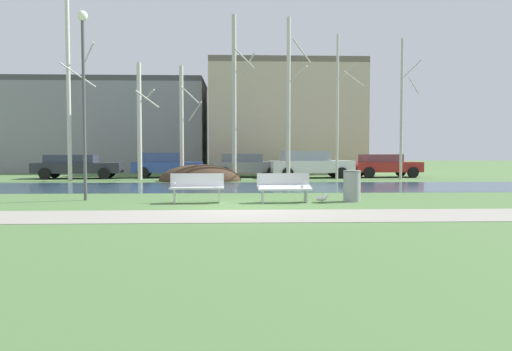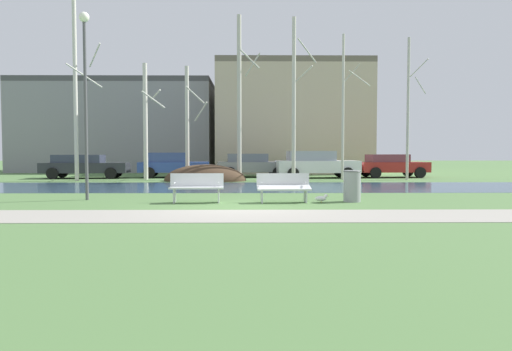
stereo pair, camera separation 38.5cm
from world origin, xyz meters
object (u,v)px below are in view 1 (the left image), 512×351
(bench_left, at_px, (197,187))
(parked_suv_fifth_red, at_px, (384,165))
(parked_van_nearest_dark, at_px, (77,166))
(parked_hatch_third_grey, at_px, (245,165))
(parked_wagon_fourth_white, at_px, (310,164))
(trash_bin, at_px, (352,185))
(streetlamp, at_px, (83,76))
(seagull, at_px, (322,198))
(parked_sedan_second_blue, at_px, (166,164))
(bench_right, at_px, (284,187))

(bench_left, distance_m, parked_suv_fifth_red, 17.26)
(parked_van_nearest_dark, relative_size, parked_hatch_third_grey, 1.13)
(parked_wagon_fourth_white, bearing_deg, trash_bin, -92.97)
(streetlamp, bearing_deg, seagull, -7.07)
(bench_left, xyz_separation_m, parked_hatch_third_grey, (1.67, 14.48, 0.28))
(seagull, relative_size, parked_wagon_fourth_white, 0.09)
(bench_left, bearing_deg, parked_sedan_second_blue, 101.88)
(trash_bin, height_order, seagull, trash_bin)
(seagull, height_order, parked_sedan_second_blue, parked_sedan_second_blue)
(streetlamp, xyz_separation_m, parked_hatch_third_grey, (5.23, 13.62, -3.11))
(seagull, relative_size, parked_van_nearest_dark, 0.09)
(bench_left, bearing_deg, seagull, -0.58)
(seagull, bearing_deg, parked_hatch_third_grey, 98.07)
(seagull, bearing_deg, parked_wagon_fourth_white, 83.03)
(parked_hatch_third_grey, bearing_deg, bench_right, -86.34)
(parked_sedan_second_blue, bearing_deg, seagull, -64.76)
(parked_wagon_fourth_white, bearing_deg, parked_hatch_third_grey, 165.52)
(trash_bin, bearing_deg, parked_suv_fifth_red, 69.27)
(bench_right, relative_size, parked_hatch_third_grey, 0.37)
(parked_van_nearest_dark, bearing_deg, parked_suv_fifth_red, 2.15)
(bench_left, distance_m, parked_hatch_third_grey, 14.58)
(bench_right, distance_m, seagull, 1.18)
(bench_left, height_order, trash_bin, trash_bin)
(bench_left, bearing_deg, streetlamp, 166.32)
(parked_van_nearest_dark, relative_size, parked_sedan_second_blue, 1.16)
(trash_bin, relative_size, parked_van_nearest_dark, 0.19)
(seagull, relative_size, parked_suv_fifth_red, 0.10)
(parked_sedan_second_blue, distance_m, parked_hatch_third_grey, 4.67)
(bench_left, height_order, parked_suv_fifth_red, parked_suv_fifth_red)
(parked_sedan_second_blue, height_order, parked_wagon_fourth_white, parked_wagon_fourth_white)
(parked_sedan_second_blue, distance_m, parked_wagon_fourth_white, 8.41)
(trash_bin, height_order, streetlamp, streetlamp)
(bench_left, height_order, bench_right, same)
(trash_bin, relative_size, streetlamp, 0.16)
(bench_right, relative_size, trash_bin, 1.70)
(bench_right, height_order, parked_suv_fifth_red, parked_suv_fifth_red)
(parked_sedan_second_blue, bearing_deg, bench_right, -68.54)
(bench_right, relative_size, parked_suv_fifth_red, 0.39)
(streetlamp, relative_size, parked_wagon_fourth_white, 1.21)
(parked_suv_fifth_red, bearing_deg, streetlamp, -135.63)
(streetlamp, bearing_deg, trash_bin, -4.65)
(trash_bin, xyz_separation_m, parked_suv_fifth_red, (5.26, 13.90, 0.24))
(parked_hatch_third_grey, height_order, parked_suv_fifth_red, parked_hatch_third_grey)
(bench_right, bearing_deg, seagull, -1.91)
(bench_left, bearing_deg, parked_wagon_fourth_white, 68.27)
(streetlamp, height_order, parked_van_nearest_dark, streetlamp)
(parked_sedan_second_blue, bearing_deg, parked_hatch_third_grey, 3.15)
(streetlamp, bearing_deg, parked_suv_fifth_red, 44.37)
(parked_wagon_fourth_white, bearing_deg, seagull, -96.97)
(trash_bin, xyz_separation_m, streetlamp, (-8.26, 0.67, 3.37))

